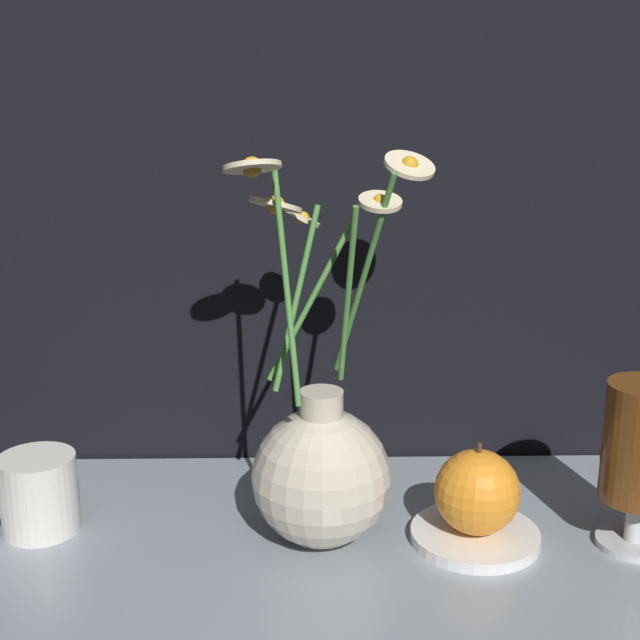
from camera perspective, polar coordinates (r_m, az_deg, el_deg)
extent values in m
plane|color=black|center=(0.81, 0.07, -14.42)|extent=(6.00, 6.00, 0.00)
cube|color=gray|center=(0.81, 0.07, -14.05)|extent=(0.67, 0.33, 0.01)
sphere|color=beige|center=(0.78, -0.17, -10.03)|extent=(0.12, 0.12, 0.12)
cylinder|color=beige|center=(0.75, -0.17, -5.78)|extent=(0.04, 0.04, 0.03)
cylinder|color=#4C8E3D|center=(0.76, -0.65, 1.12)|extent=(0.08, 0.02, 0.14)
cylinder|color=beige|center=(0.78, -1.10, 6.56)|extent=(0.03, 0.04, 0.02)
sphere|color=gold|center=(0.78, -1.10, 6.56)|extent=(0.01, 0.01, 0.01)
cylinder|color=#4C8E3D|center=(0.71, -2.17, 2.28)|extent=(0.03, 0.06, 0.19)
cylinder|color=beige|center=(0.68, -4.37, 9.74)|extent=(0.06, 0.06, 0.02)
sphere|color=gold|center=(0.68, -4.37, 9.74)|extent=(0.02, 0.02, 0.02)
cylinder|color=#4C8E3D|center=(0.74, -1.51, 1.39)|extent=(0.04, 0.04, 0.15)
cylinder|color=beige|center=(0.74, -2.86, 7.37)|extent=(0.06, 0.06, 0.02)
sphere|color=gold|center=(0.74, -2.86, 7.37)|extent=(0.02, 0.02, 0.02)
cylinder|color=#4C8E3D|center=(0.73, 1.80, 1.40)|extent=(0.01, 0.06, 0.16)
cylinder|color=beige|center=(0.72, 3.86, 7.60)|extent=(0.04, 0.04, 0.01)
sphere|color=gold|center=(0.72, 3.86, 7.60)|extent=(0.01, 0.01, 0.01)
cylinder|color=#4C8E3D|center=(0.74, 2.78, 2.65)|extent=(0.05, 0.08, 0.18)
cylinder|color=beige|center=(0.75, 5.75, 9.83)|extent=(0.06, 0.06, 0.02)
sphere|color=gold|center=(0.75, 5.75, 9.83)|extent=(0.02, 0.02, 0.02)
cylinder|color=silver|center=(0.84, -17.54, -10.54)|extent=(0.07, 0.07, 0.07)
cylinder|color=silver|center=(0.84, 19.35, -13.27)|extent=(0.06, 0.06, 0.01)
cylinder|color=silver|center=(0.83, 19.50, -11.89)|extent=(0.02, 0.02, 0.04)
cylinder|color=white|center=(0.81, 9.88, -13.44)|extent=(0.11, 0.11, 0.01)
sphere|color=orange|center=(0.79, 10.03, -10.78)|extent=(0.07, 0.07, 0.07)
cylinder|color=#4C3819|center=(0.77, 10.17, -8.06)|extent=(0.00, 0.00, 0.01)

